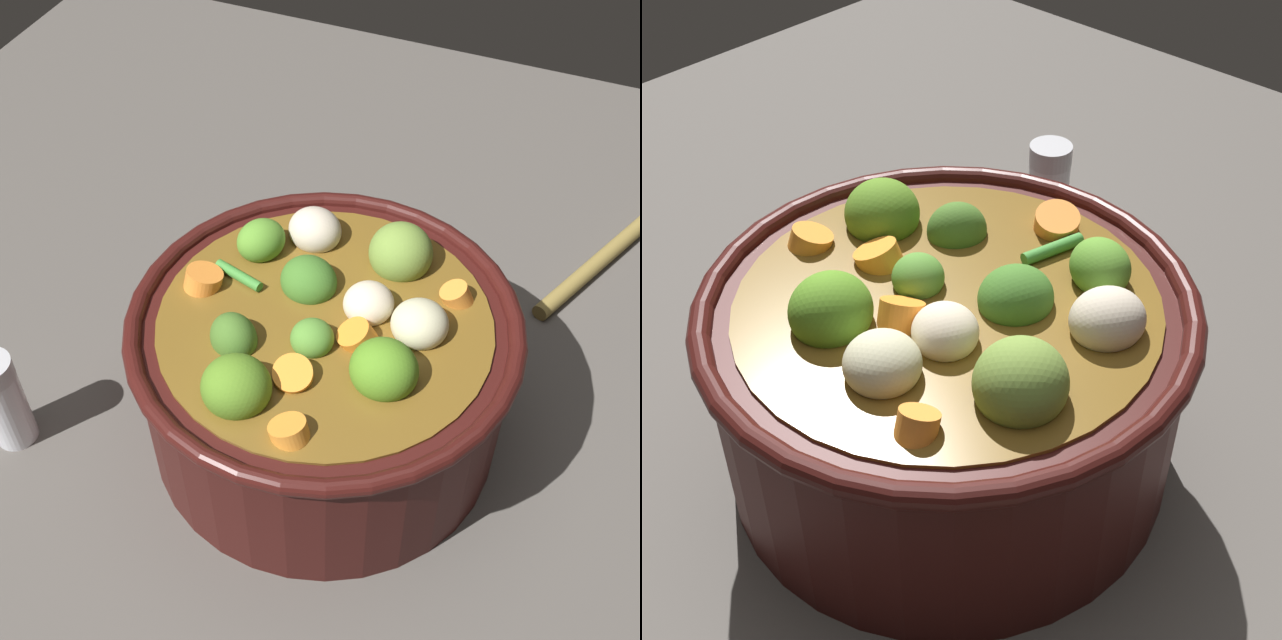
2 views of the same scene
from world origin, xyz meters
TOP-DOWN VIEW (x-y plane):
  - ground_plane at (0.00, 0.00)m, footprint 1.10×1.10m
  - cooking_pot at (0.00, 0.00)m, footprint 0.26×0.26m
  - salt_shaker at (-0.20, -0.09)m, footprint 0.03×0.03m

SIDE VIEW (x-z plane):
  - ground_plane at x=0.00m, z-range 0.00..0.00m
  - salt_shaker at x=-0.20m, z-range 0.00..0.08m
  - cooking_pot at x=0.00m, z-range -0.01..0.14m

